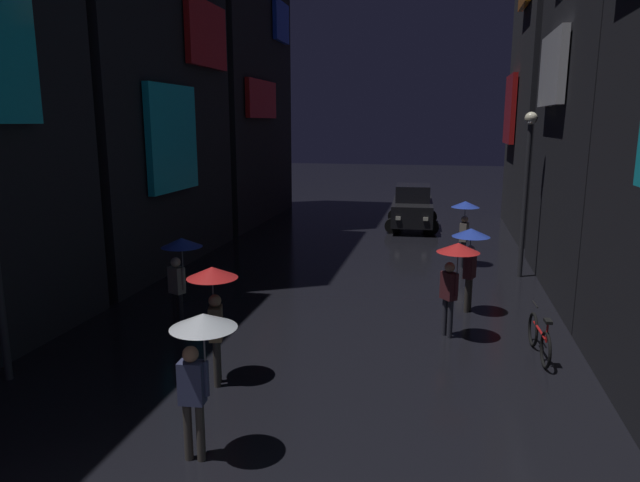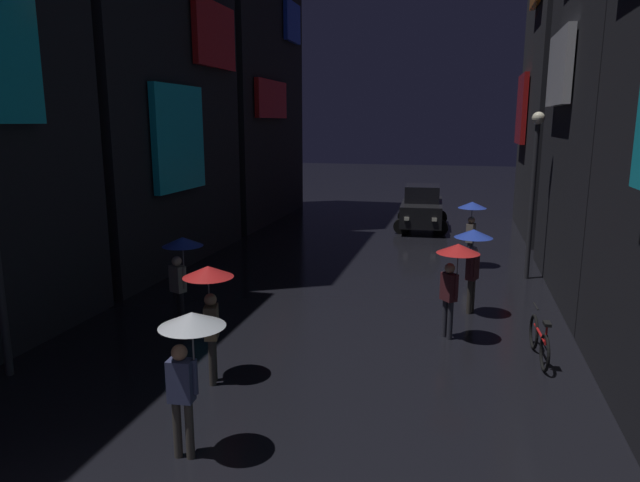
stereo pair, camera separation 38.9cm
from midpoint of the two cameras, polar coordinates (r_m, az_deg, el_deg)
building_left_far at (r=28.30m, az=-8.10°, el=21.08°), size 4.25×8.57×18.41m
building_right_far at (r=25.92m, az=25.40°, el=16.23°), size 4.25×7.35×14.18m
pedestrian_far_right_red at (r=10.21m, az=-9.95°, el=-5.02°), size 0.90×0.90×2.12m
pedestrian_midstreet_left_clear at (r=7.92m, az=-11.63°, el=-10.11°), size 0.90×0.90×2.12m
pedestrian_near_crossing_blue at (r=12.94m, az=-12.89°, el=-1.55°), size 0.90×0.90×2.12m
pedestrian_foreground_left_blue at (r=14.09m, az=15.83°, el=-0.63°), size 0.90×0.90×2.12m
pedestrian_midstreet_centre_red at (r=12.33m, az=14.24°, el=-2.28°), size 0.90×0.90×2.12m
pedestrian_foreground_right_blue at (r=18.79m, az=15.51°, el=2.41°), size 0.90×0.90×2.12m
bicycle_parked_at_storefront at (r=12.21m, az=21.95°, el=-9.23°), size 0.19×1.82×0.96m
car_distant at (r=25.33m, az=10.59°, el=3.27°), size 2.38×4.21×1.92m
streetlamp_right_far at (r=17.75m, az=21.21°, el=6.20°), size 0.36×0.36×4.88m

